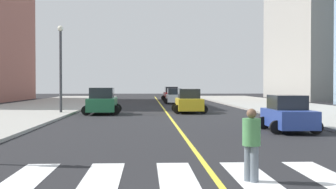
% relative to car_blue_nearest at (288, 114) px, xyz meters
% --- Properties ---
extents(crosswalk_paint, '(13.50, 4.00, 0.01)m').
position_rel_car_blue_nearest_xyz_m(crosswalk_paint, '(-5.15, -10.64, -0.81)').
color(crosswalk_paint, silver).
rests_on(crosswalk_paint, ground).
extents(lane_divider_paint, '(0.16, 80.00, 0.01)m').
position_rel_car_blue_nearest_xyz_m(lane_divider_paint, '(-5.15, 25.36, -0.81)').
color(lane_divider_paint, yellow).
rests_on(lane_divider_paint, ground).
extents(car_blue_nearest, '(2.45, 3.90, 1.74)m').
position_rel_car_blue_nearest_xyz_m(car_blue_nearest, '(0.00, 0.00, 0.00)').
color(car_blue_nearest, '#2D479E').
rests_on(car_blue_nearest, ground).
extents(car_white_second, '(2.56, 4.07, 1.81)m').
position_rel_car_blue_nearest_xyz_m(car_white_second, '(-3.46, 32.32, 0.03)').
color(car_white_second, silver).
rests_on(car_white_second, ground).
extents(car_green_third, '(2.85, 4.54, 2.02)m').
position_rel_car_blue_nearest_xyz_m(car_green_third, '(-10.13, 13.42, 0.13)').
color(car_green_third, '#236B42').
rests_on(car_green_third, ground).
extents(car_red_fourth, '(2.82, 4.44, 1.96)m').
position_rel_car_blue_nearest_xyz_m(car_red_fourth, '(-3.22, 43.32, 0.10)').
color(car_red_fourth, red).
rests_on(car_red_fourth, ground).
extents(car_yellow_fifth, '(2.67, 4.28, 1.91)m').
position_rel_car_blue_nearest_xyz_m(car_yellow_fifth, '(-3.38, 14.75, 0.08)').
color(car_yellow_fifth, gold).
rests_on(car_yellow_fifth, ground).
extents(pedestrian_crossing, '(0.42, 0.42, 1.69)m').
position_rel_car_blue_nearest_xyz_m(pedestrian_crossing, '(-4.38, -11.23, 0.12)').
color(pedestrian_crossing, slate).
rests_on(pedestrian_crossing, ground).
extents(fire_hydrant, '(0.26, 0.26, 0.89)m').
position_rel_car_blue_nearest_xyz_m(fire_hydrant, '(3.11, 11.17, -0.23)').
color(fire_hydrant, red).
rests_on(fire_hydrant, sidewalk_kerb_east).
extents(street_lamp, '(0.44, 0.44, 6.58)m').
position_rel_car_blue_nearest_xyz_m(street_lamp, '(-13.27, 13.53, 3.27)').
color(street_lamp, '#38383D').
rests_on(street_lamp, sidewalk_kerb_west).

